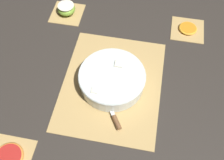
{
  "coord_description": "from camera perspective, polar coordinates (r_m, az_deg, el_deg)",
  "views": [
    {
      "loc": [
        0.54,
        0.1,
        0.9
      ],
      "look_at": [
        0.0,
        0.0,
        0.03
      ],
      "focal_mm": 42.0,
      "sensor_mm": 36.0,
      "label": 1
    }
  ],
  "objects": [
    {
      "name": "ground_plane",
      "position": [
        1.06,
        -0.0,
        -0.94
      ],
      "size": [
        6.0,
        6.0,
        0.0
      ],
      "primitive_type": "plane",
      "color": "#2D2823"
    },
    {
      "name": "bamboo_mat_center",
      "position": [
        1.06,
        -0.0,
        -0.86
      ],
      "size": [
        0.49,
        0.39,
        0.01
      ],
      "color": "tan",
      "rests_on": "ground_plane"
    },
    {
      "name": "coaster_mat_near_left",
      "position": [
        1.33,
        -9.73,
        14.15
      ],
      "size": [
        0.15,
        0.15,
        0.01
      ],
      "color": "tan",
      "rests_on": "ground_plane"
    },
    {
      "name": "coaster_mat_near_right",
      "position": [
        1.0,
        -21.36,
        -15.44
      ],
      "size": [
        0.15,
        0.15,
        0.01
      ],
      "color": "tan",
      "rests_on": "ground_plane"
    },
    {
      "name": "coaster_mat_far_left",
      "position": [
        1.29,
        16.11,
        10.51
      ],
      "size": [
        0.15,
        0.15,
        0.01
      ],
      "color": "tan",
      "rests_on": "ground_plane"
    },
    {
      "name": "fruit_salad_bowl",
      "position": [
        1.02,
        0.02,
        0.37
      ],
      "size": [
        0.26,
        0.26,
        0.07
      ],
      "color": "silver",
      "rests_on": "bamboo_mat_center"
    },
    {
      "name": "paring_knife",
      "position": [
        0.97,
        0.85,
        -8.82
      ],
      "size": [
        0.13,
        0.09,
        0.02
      ],
      "color": "silver",
      "rests_on": "bamboo_mat_center"
    },
    {
      "name": "apple_half",
      "position": [
        1.31,
        -9.9,
        15.01
      ],
      "size": [
        0.08,
        0.08,
        0.05
      ],
      "color": "#7FAD38",
      "rests_on": "coaster_mat_near_left"
    },
    {
      "name": "orange_slice_whole",
      "position": [
        1.28,
        16.2,
        10.75
      ],
      "size": [
        0.08,
        0.08,
        0.01
      ],
      "color": "orange",
      "rests_on": "coaster_mat_far_left"
    },
    {
      "name": "grapefruit_slice",
      "position": [
        0.99,
        -21.53,
        -15.29
      ],
      "size": [
        0.1,
        0.1,
        0.01
      ],
      "color": "#B2231E",
      "rests_on": "coaster_mat_near_right"
    }
  ]
}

